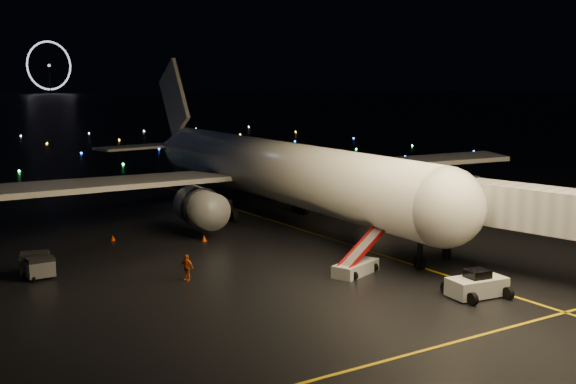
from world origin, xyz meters
The scene contains 12 objects.
lane_centre centered at (12.00, 15.00, 0.01)m, with size 0.25×80.00×0.02m, color #E3B40A.
lane_cross centered at (-5.00, -10.00, 0.01)m, with size 60.00×0.25×0.02m, color #E3B40A.
airliner centered at (12.56, 27.70, 8.31)m, with size 58.69×55.76×16.63m, color white, non-canonical shape.
pushback_tug centered at (9.96, -4.79, 0.90)m, with size 3.77×1.98×1.80m, color silver.
belt_loader centered at (6.66, 3.77, 1.44)m, with size 5.94×1.62×2.88m, color silver, non-canonical shape.
crew_c centered at (-4.31, 8.89, 0.93)m, with size 1.09×0.45×1.87m, color orange.
safety_cone_0 centered at (2.19, 19.50, 0.27)m, with size 0.48×0.48×0.54m, color #F23C00.
safety_cone_1 centered at (6.24, 25.73, 0.24)m, with size 0.42×0.42×0.47m, color #F23C00.
safety_cone_2 centered at (-4.47, 23.98, 0.25)m, with size 0.43×0.43×0.49m, color #F23C00.
ferris_wheel centered at (170.00, 720.00, 26.00)m, with size 50.00×4.00×52.00m, color black, non-canonical shape.
baggage_cart_0 centered at (-12.98, 16.00, 0.84)m, with size 1.98×1.39×1.68m, color gray.
baggage_cart_1 centered at (-12.90, 14.78, 0.78)m, with size 1.83×1.28×1.55m, color gray.
Camera 1 is at (-24.75, -36.37, 13.96)m, focal length 45.00 mm.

